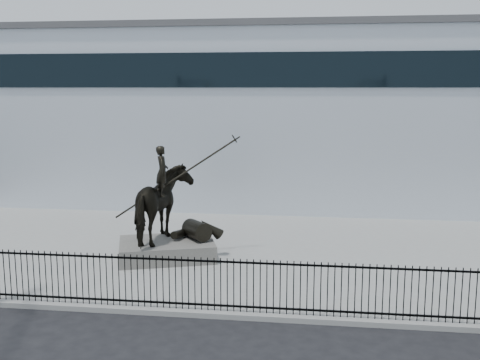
# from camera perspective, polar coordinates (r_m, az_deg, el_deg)

# --- Properties ---
(ground) EXTENTS (120.00, 120.00, 0.00)m
(ground) POSITION_cam_1_polar(r_m,az_deg,el_deg) (14.75, -2.70, -15.50)
(ground) COLOR black
(ground) RESTS_ON ground
(plaza) EXTENTS (30.00, 12.00, 0.15)m
(plaza) POSITION_cam_1_polar(r_m,az_deg,el_deg) (21.21, 0.68, -7.41)
(plaza) COLOR gray
(plaza) RESTS_ON ground
(building) EXTENTS (44.00, 14.00, 9.00)m
(building) POSITION_cam_1_polar(r_m,az_deg,el_deg) (33.29, 3.39, 6.44)
(building) COLOR silver
(building) RESTS_ON ground
(picket_fence) EXTENTS (22.10, 0.10, 1.50)m
(picket_fence) POSITION_cam_1_polar(r_m,az_deg,el_deg) (15.54, -1.90, -10.56)
(picket_fence) COLOR black
(picket_fence) RESTS_ON plaza
(statue_plinth) EXTENTS (3.87, 3.21, 0.62)m
(statue_plinth) POSITION_cam_1_polar(r_m,az_deg,el_deg) (20.45, -7.44, -7.01)
(statue_plinth) COLOR #52504B
(statue_plinth) RESTS_ON plaza
(equestrian_statue) EXTENTS (4.06, 3.20, 3.61)m
(equestrian_statue) POSITION_cam_1_polar(r_m,az_deg,el_deg) (20.05, -7.36, -2.57)
(equestrian_statue) COLOR black
(equestrian_statue) RESTS_ON statue_plinth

